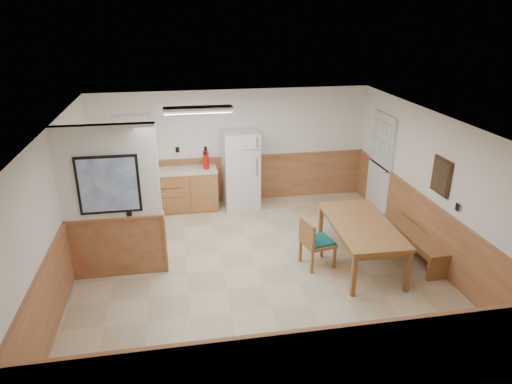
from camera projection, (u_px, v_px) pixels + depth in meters
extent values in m
plane|color=#C5AF8D|center=(257.00, 267.00, 7.71)|extent=(6.00, 6.00, 0.00)
cube|color=white|center=(257.00, 121.00, 6.78)|extent=(6.00, 6.00, 0.02)
cube|color=white|center=(233.00, 147.00, 9.99)|extent=(6.00, 0.02, 2.50)
cube|color=white|center=(431.00, 187.00, 7.73)|extent=(0.02, 6.00, 2.50)
cube|color=white|center=(58.00, 212.00, 6.76)|extent=(0.02, 6.00, 2.50)
cube|color=#B9734A|center=(234.00, 179.00, 10.25)|extent=(6.00, 0.04, 1.00)
cube|color=#B9734A|center=(424.00, 227.00, 8.01)|extent=(0.04, 6.00, 1.00)
cube|color=#B9734A|center=(67.00, 257.00, 7.05)|extent=(0.04, 6.00, 1.00)
cube|color=white|center=(108.00, 173.00, 6.88)|extent=(1.50, 0.15, 1.50)
cube|color=#B9734A|center=(117.00, 246.00, 7.35)|extent=(1.50, 0.17, 1.00)
cube|color=black|center=(109.00, 185.00, 6.85)|extent=(0.92, 0.03, 0.92)
cube|color=white|center=(108.00, 185.00, 6.84)|extent=(0.84, 0.01, 0.84)
cube|color=#B0773E|center=(185.00, 190.00, 9.83)|extent=(1.40, 0.60, 0.86)
cube|color=#B0773E|center=(114.00, 195.00, 9.59)|extent=(0.06, 0.60, 0.86)
cube|color=#B0773E|center=(150.00, 192.00, 9.71)|extent=(0.06, 0.60, 0.86)
cube|color=beige|center=(164.00, 172.00, 9.59)|extent=(2.20, 0.60, 0.04)
cube|color=beige|center=(164.00, 164.00, 9.84)|extent=(2.20, 0.02, 0.10)
cube|color=silver|center=(380.00, 165.00, 9.55)|extent=(0.05, 1.02, 2.15)
cube|color=silver|center=(380.00, 165.00, 9.55)|extent=(0.04, 0.90, 2.05)
cube|color=silver|center=(381.00, 141.00, 9.35)|extent=(0.02, 0.76, 0.80)
cube|color=silver|center=(133.00, 138.00, 9.52)|extent=(0.80, 0.03, 1.00)
cube|color=white|center=(133.00, 138.00, 9.51)|extent=(0.70, 0.01, 0.90)
cube|color=#322014|center=(441.00, 176.00, 7.34)|extent=(0.03, 0.50, 0.60)
cube|color=black|center=(440.00, 176.00, 7.34)|extent=(0.01, 0.42, 0.52)
cube|color=silver|center=(198.00, 109.00, 7.86)|extent=(1.20, 0.30, 0.08)
cube|color=white|center=(198.00, 112.00, 7.88)|extent=(1.15, 0.25, 0.01)
cube|color=silver|center=(241.00, 170.00, 9.82)|extent=(0.77, 0.73, 1.69)
cube|color=silver|center=(257.00, 142.00, 9.28)|extent=(0.03, 0.02, 0.22)
cube|color=silver|center=(257.00, 167.00, 9.48)|extent=(0.03, 0.02, 0.40)
cube|color=#926035|center=(362.00, 225.00, 7.57)|extent=(1.04, 1.98, 0.05)
cube|color=#926035|center=(361.00, 229.00, 7.60)|extent=(0.94, 1.88, 0.10)
cube|color=#926035|center=(354.00, 276.00, 6.82)|extent=(0.07, 0.07, 0.70)
cube|color=#926035|center=(321.00, 223.00, 8.50)|extent=(0.07, 0.07, 0.70)
cube|color=#926035|center=(408.00, 271.00, 6.93)|extent=(0.07, 0.07, 0.70)
cube|color=#926035|center=(365.00, 220.00, 8.61)|extent=(0.07, 0.07, 0.70)
cube|color=#926035|center=(414.00, 234.00, 7.92)|extent=(0.42, 1.70, 0.05)
cube|color=#926035|center=(437.00, 269.00, 7.28)|extent=(0.35, 0.07, 0.40)
cube|color=#926035|center=(392.00, 226.00, 8.73)|extent=(0.35, 0.07, 0.40)
cube|color=#926035|center=(318.00, 243.00, 7.63)|extent=(0.57, 0.57, 0.06)
cube|color=#10524C|center=(318.00, 240.00, 7.61)|extent=(0.52, 0.52, 0.03)
cube|color=#926035|center=(307.00, 233.00, 7.47)|extent=(0.15, 0.48, 0.40)
cube|color=#10524C|center=(296.00, 235.00, 7.40)|extent=(0.10, 0.42, 0.34)
cube|color=#926035|center=(312.00, 263.00, 7.46)|extent=(0.05, 0.05, 0.39)
cube|color=#926035|center=(300.00, 251.00, 7.82)|extent=(0.05, 0.05, 0.39)
cube|color=#926035|center=(334.00, 258.00, 7.61)|extent=(0.05, 0.05, 0.39)
cube|color=#926035|center=(322.00, 247.00, 7.97)|extent=(0.05, 0.05, 0.39)
cylinder|color=red|center=(206.00, 160.00, 9.62)|extent=(0.15, 0.15, 0.40)
cylinder|color=black|center=(206.00, 149.00, 9.53)|extent=(0.07, 0.07, 0.09)
cylinder|color=#177F29|center=(133.00, 168.00, 9.43)|extent=(0.08, 0.08, 0.20)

